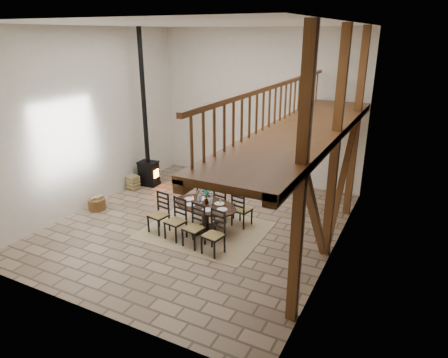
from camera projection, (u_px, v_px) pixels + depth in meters
The scene contains 7 objects.
ground at pixel (199, 224), 10.70m from camera, with size 8.00×8.00×0.00m, color gray.
room_shell at pixel (241, 116), 9.16m from camera, with size 7.02×8.02×5.01m.
rug at pixel (206, 230), 10.33m from camera, with size 3.00×2.50×0.02m, color tan.
dining_table at pixel (203, 218), 10.14m from camera, with size 2.25×2.30×1.15m.
wood_stove at pixel (147, 152), 13.08m from camera, with size 0.67×0.53×5.00m.
log_basket at pixel (97, 204), 11.52m from camera, with size 0.49×0.49×0.41m.
log_stack at pixel (133, 182), 13.03m from camera, with size 0.40×0.41×0.46m.
Camera 1 is at (4.97, -8.29, 4.79)m, focal length 32.00 mm.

